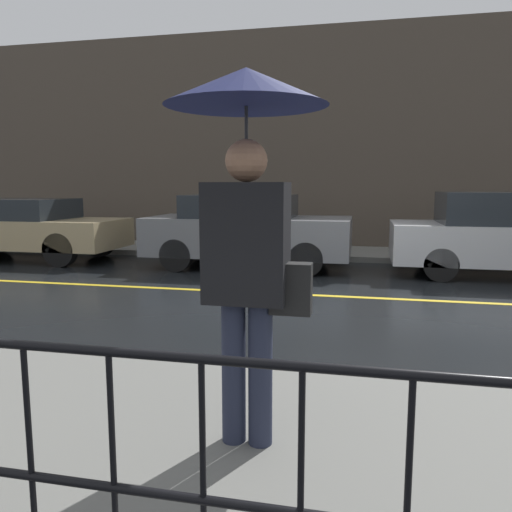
{
  "coord_description": "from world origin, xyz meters",
  "views": [
    {
      "loc": [
        0.01,
        -7.6,
        1.69
      ],
      "look_at": [
        -1.16,
        -2.26,
        0.92
      ],
      "focal_mm": 35.0,
      "sensor_mm": 36.0,
      "label": 1
    }
  ],
  "objects_px": {
    "car_grey": "(247,230)",
    "car_tan": "(23,228)",
    "pedestrian": "(248,174)",
    "car_silver": "(510,235)"
  },
  "relations": [
    {
      "from": "car_tan",
      "to": "car_grey",
      "type": "xyz_separation_m",
      "value": [
        5.28,
        -0.0,
        0.04
      ]
    },
    {
      "from": "pedestrian",
      "to": "car_grey",
      "type": "height_order",
      "value": "pedestrian"
    },
    {
      "from": "car_tan",
      "to": "car_silver",
      "type": "relative_size",
      "value": 1.04
    },
    {
      "from": "pedestrian",
      "to": "car_tan",
      "type": "distance_m",
      "value": 10.09
    },
    {
      "from": "car_grey",
      "to": "car_tan",
      "type": "bearing_deg",
      "value": 180.0
    },
    {
      "from": "car_tan",
      "to": "car_grey",
      "type": "bearing_deg",
      "value": -0.0
    },
    {
      "from": "car_tan",
      "to": "car_silver",
      "type": "distance_m",
      "value": 10.3
    },
    {
      "from": "pedestrian",
      "to": "car_grey",
      "type": "bearing_deg",
      "value": 103.38
    },
    {
      "from": "pedestrian",
      "to": "car_tan",
      "type": "height_order",
      "value": "pedestrian"
    },
    {
      "from": "pedestrian",
      "to": "car_tan",
      "type": "relative_size",
      "value": 0.49
    }
  ]
}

